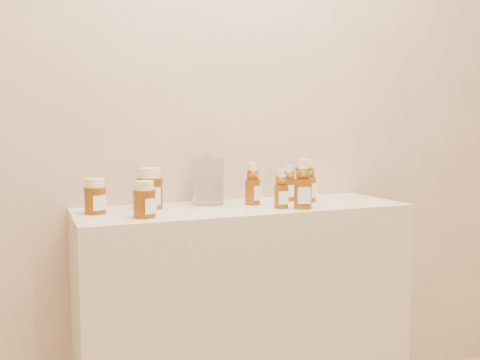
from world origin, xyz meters
name	(u,v)px	position (x,y,z in m)	size (l,w,h in m)	color
wall_back	(225,86)	(0.00, 1.75, 1.35)	(3.50, 0.02, 2.70)	tan
display_table	(245,326)	(0.00, 1.55, 0.45)	(1.20, 0.40, 0.90)	#C3B28F
bear_bottle_back_left	(253,181)	(0.04, 1.58, 0.99)	(0.06, 0.06, 0.18)	#652F08
bear_bottle_back_mid	(289,181)	(0.22, 1.62, 0.98)	(0.05, 0.05, 0.16)	#652F08
bear_bottle_back_right	(308,178)	(0.27, 1.57, 0.99)	(0.06, 0.06, 0.18)	#652F08
bear_bottle_front_left	(281,186)	(0.10, 1.46, 0.98)	(0.05, 0.05, 0.16)	#652F08
bear_bottle_front_right	(303,181)	(0.17, 1.42, 1.00)	(0.07, 0.07, 0.20)	#652F08
honey_jar_left	(95,196)	(-0.52, 1.59, 0.96)	(0.07, 0.07, 0.12)	#652F08
honey_jar_back	(150,188)	(-0.33, 1.63, 0.97)	(0.09, 0.09, 0.14)	#652F08
honey_jar_front	(144,199)	(-0.39, 1.45, 0.96)	(0.07, 0.07, 0.12)	#652F08
glass_canister	(208,179)	(-0.11, 1.65, 0.99)	(0.12, 0.12, 0.19)	white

